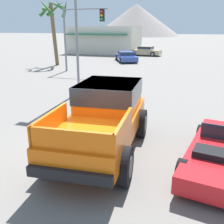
{
  "coord_description": "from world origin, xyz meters",
  "views": [
    {
      "loc": [
        3.01,
        -6.95,
        3.62
      ],
      "look_at": [
        0.41,
        0.8,
        0.98
      ],
      "focal_mm": 42.0,
      "sensor_mm": 36.0,
      "label": 1
    }
  ],
  "objects_px": {
    "traffic_light_main": "(81,26)",
    "palm_tree_tall": "(54,16)",
    "parked_car_blue": "(126,56)",
    "orange_pickup_truck": "(105,113)",
    "parked_car_tan": "(145,51)"
  },
  "relations": [
    {
      "from": "traffic_light_main",
      "to": "parked_car_blue",
      "type": "bearing_deg",
      "value": 79.25
    },
    {
      "from": "orange_pickup_truck",
      "to": "palm_tree_tall",
      "type": "xyz_separation_m",
      "value": [
        -11.23,
        16.56,
        3.57
      ]
    },
    {
      "from": "traffic_light_main",
      "to": "palm_tree_tall",
      "type": "bearing_deg",
      "value": 143.86
    },
    {
      "from": "parked_car_tan",
      "to": "orange_pickup_truck",
      "type": "bearing_deg",
      "value": -163.81
    },
    {
      "from": "traffic_light_main",
      "to": "orange_pickup_truck",
      "type": "bearing_deg",
      "value": -62.71
    },
    {
      "from": "parked_car_blue",
      "to": "traffic_light_main",
      "type": "bearing_deg",
      "value": -127.47
    },
    {
      "from": "parked_car_tan",
      "to": "traffic_light_main",
      "type": "height_order",
      "value": "traffic_light_main"
    },
    {
      "from": "traffic_light_main",
      "to": "palm_tree_tall",
      "type": "distance_m",
      "value": 5.42
    },
    {
      "from": "palm_tree_tall",
      "to": "parked_car_tan",
      "type": "bearing_deg",
      "value": 61.69
    },
    {
      "from": "orange_pickup_truck",
      "to": "traffic_light_main",
      "type": "bearing_deg",
      "value": 112.4
    },
    {
      "from": "parked_car_blue",
      "to": "traffic_light_main",
      "type": "distance_m",
      "value": 8.99
    },
    {
      "from": "orange_pickup_truck",
      "to": "traffic_light_main",
      "type": "relative_size",
      "value": 0.99
    },
    {
      "from": "traffic_light_main",
      "to": "palm_tree_tall",
      "type": "xyz_separation_m",
      "value": [
        -4.3,
        3.14,
        0.98
      ]
    },
    {
      "from": "parked_car_tan",
      "to": "palm_tree_tall",
      "type": "bearing_deg",
      "value": 158.7
    },
    {
      "from": "palm_tree_tall",
      "to": "traffic_light_main",
      "type": "bearing_deg",
      "value": -36.14
    }
  ]
}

